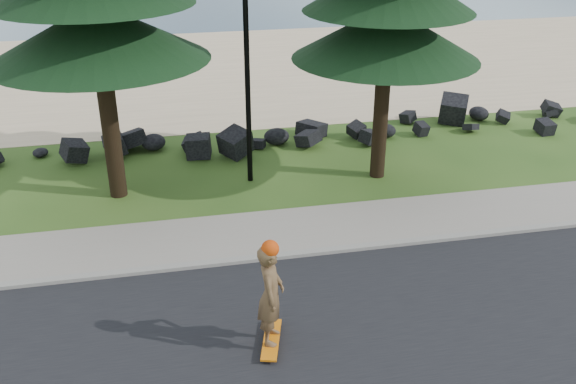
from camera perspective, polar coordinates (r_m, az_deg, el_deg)
name	(u,v)px	position (r m, az deg, el deg)	size (l,w,h in m)	color
ground	(271,238)	(14.81, -1.53, -4.10)	(160.00, 160.00, 0.00)	#284917
road	(318,370)	(11.22, 2.70, -15.49)	(160.00, 7.00, 0.02)	black
kerb	(278,256)	(14.02, -0.87, -5.74)	(160.00, 0.20, 0.10)	gray
sidewalk	(269,232)	(14.96, -1.66, -3.58)	(160.00, 2.00, 0.08)	gray
beach_sand	(211,70)	(28.19, -6.84, 10.68)	(160.00, 15.00, 0.01)	tan
seawall_boulders	(239,148)	(19.79, -4.40, 3.96)	(60.00, 2.40, 1.10)	black
lamp_post	(246,28)	(16.29, -3.76, 14.35)	(0.25, 0.14, 8.14)	black
skateboarder	(271,295)	(11.08, -1.54, -9.14)	(0.62, 1.17, 2.11)	orange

